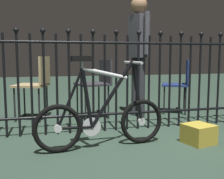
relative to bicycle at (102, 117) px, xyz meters
name	(u,v)px	position (x,y,z in m)	size (l,w,h in m)	color
ground_plane	(130,146)	(0.29, -0.01, -0.30)	(20.00, 20.00, 0.00)	#2D4134
iron_fence	(109,78)	(0.22, 0.59, 0.33)	(4.48, 0.07, 1.25)	black
bicycle	(102,117)	(0.00, 0.00, 0.00)	(1.31, 0.40, 0.89)	black
chair_navy	(180,81)	(1.54, 1.34, 0.21)	(0.53, 0.53, 0.83)	black
chair_tan	(37,81)	(-0.63, 1.40, 0.25)	(0.54, 0.54, 0.89)	black
chair_charcoal	(97,81)	(0.22, 1.34, 0.23)	(0.51, 0.51, 0.84)	black
person_visitor	(139,45)	(0.82, 1.28, 0.75)	(0.25, 0.46, 1.74)	#2D2D33
display_crate	(199,134)	(0.99, -0.11, -0.20)	(0.27, 0.27, 0.20)	#B29933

